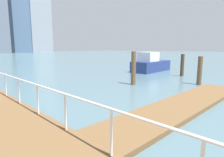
% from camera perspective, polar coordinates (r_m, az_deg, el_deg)
% --- Properties ---
extents(ground_plane, '(300.00, 300.00, 0.00)m').
position_cam_1_polar(ground_plane, '(14.61, -20.32, -2.13)').
color(ground_plane, slate).
extents(floating_dock, '(11.83, 2.00, 0.18)m').
position_cam_1_polar(floating_dock, '(9.41, 20.25, -7.62)').
color(floating_dock, brown).
rests_on(floating_dock, ground_plane).
extents(dock_piling_1, '(0.34, 0.34, 2.15)m').
position_cam_1_polar(dock_piling_1, '(19.69, 20.41, 3.80)').
color(dock_piling_1, '#473826').
rests_on(dock_piling_1, ground_plane).
extents(dock_piling_2, '(0.34, 0.34, 2.13)m').
position_cam_1_polar(dock_piling_2, '(15.48, 24.91, 2.17)').
color(dock_piling_2, brown).
rests_on(dock_piling_2, ground_plane).
extents(dock_piling_5, '(0.34, 0.34, 2.48)m').
position_cam_1_polar(dock_piling_5, '(14.14, 6.50, 3.10)').
color(dock_piling_5, brown).
rests_on(dock_piling_5, ground_plane).
extents(moored_boat_1, '(5.82, 2.57, 2.26)m').
position_cam_1_polar(moored_boat_1, '(22.80, 11.57, 4.24)').
color(moored_boat_1, navy).
rests_on(moored_boat_1, ground_plane).
extents(skyline_tower_6, '(13.93, 10.55, 54.97)m').
position_cam_1_polar(skyline_tower_6, '(138.10, -21.50, 18.86)').
color(skyline_tower_6, '#8C939E').
rests_on(skyline_tower_6, ground_plane).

